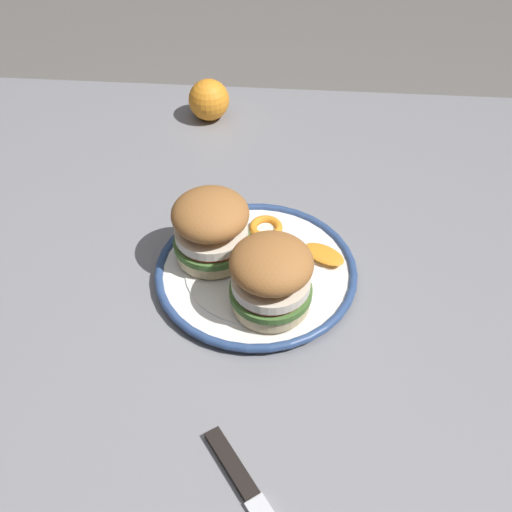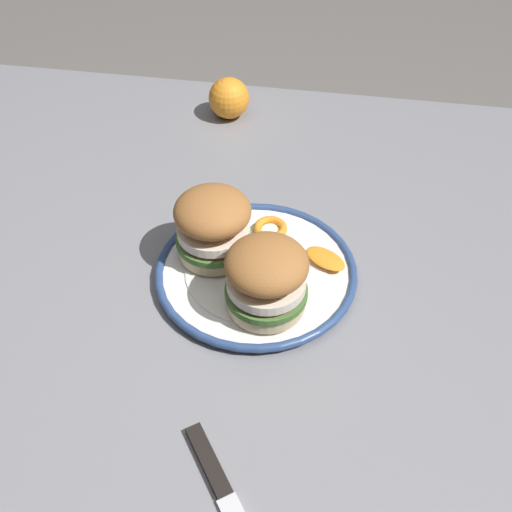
{
  "view_description": "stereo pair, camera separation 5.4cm",
  "coord_description": "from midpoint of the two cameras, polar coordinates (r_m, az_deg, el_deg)",
  "views": [
    {
      "loc": [
        -0.06,
        0.62,
        1.4
      ],
      "look_at": [
        -0.01,
        0.01,
        0.79
      ],
      "focal_mm": 44.08,
      "sensor_mm": 36.0,
      "label": 1
    },
    {
      "loc": [
        -0.11,
        0.61,
        1.4
      ],
      "look_at": [
        -0.01,
        0.01,
        0.79
      ],
      "focal_mm": 44.08,
      "sensor_mm": 36.0,
      "label": 2
    }
  ],
  "objects": [
    {
      "name": "orange_peel_strip_long",
      "position": [
        0.89,
        8.06,
        -0.28
      ],
      "size": [
        0.07,
        0.06,
        0.01
      ],
      "color": "orange",
      "rests_on": "dinner_plate"
    },
    {
      "name": "orange_peel_curled",
      "position": [
        0.92,
        2.99,
        2.47
      ],
      "size": [
        0.07,
        0.07,
        0.01
      ],
      "color": "orange",
      "rests_on": "dinner_plate"
    },
    {
      "name": "sandwich_half_right",
      "position": [
        0.86,
        -2.12,
        2.84
      ],
      "size": [
        0.15,
        0.15,
        0.1
      ],
      "color": "beige",
      "rests_on": "dinner_plate"
    },
    {
      "name": "dinner_plate",
      "position": [
        0.88,
        1.76,
        -1.47
      ],
      "size": [
        0.28,
        0.28,
        0.02
      ],
      "color": "white",
      "rests_on": "dining_table"
    },
    {
      "name": "sandwich_half_left",
      "position": [
        0.79,
        2.91,
        -1.97
      ],
      "size": [
        0.15,
        0.15,
        0.1
      ],
      "color": "beige",
      "rests_on": "dinner_plate"
    },
    {
      "name": "dining_table",
      "position": [
        0.96,
        1.18,
        -4.92
      ],
      "size": [
        1.36,
        1.0,
        0.75
      ],
      "color": "gray",
      "rests_on": "ground"
    },
    {
      "name": "whole_orange",
      "position": [
        1.19,
        -1.13,
        14.1
      ],
      "size": [
        0.08,
        0.08,
        0.08
      ],
      "primitive_type": "sphere",
      "color": "orange",
      "rests_on": "dining_table"
    },
    {
      "name": "table_knife",
      "position": [
        0.7,
        -0.26,
        -21.42
      ],
      "size": [
        0.15,
        0.19,
        0.01
      ],
      "color": "silver",
      "rests_on": "dining_table"
    },
    {
      "name": "ground_plane",
      "position": [
        1.53,
        0.8,
        -21.15
      ],
      "size": [
        8.0,
        8.0,
        0.0
      ],
      "primitive_type": "plane",
      "color": "slate"
    }
  ]
}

